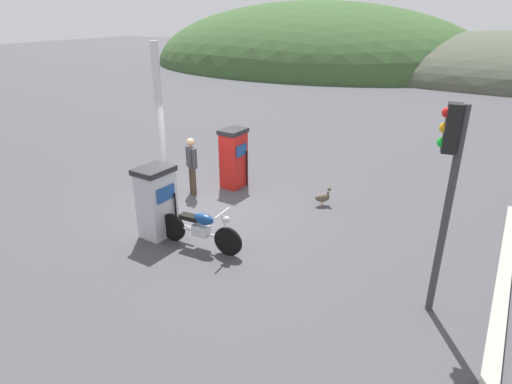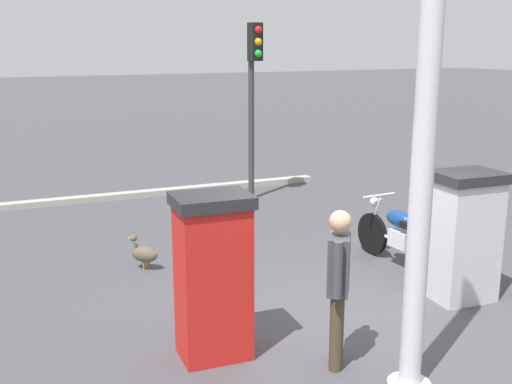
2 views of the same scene
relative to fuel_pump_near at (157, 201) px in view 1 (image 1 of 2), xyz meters
name	(u,v)px [view 1 (image 1 of 2)]	position (x,y,z in m)	size (l,w,h in m)	color
ground_plane	(205,208)	(0.11, 1.65, -0.82)	(120.00, 120.00, 0.00)	#424247
fuel_pump_near	(157,201)	(0.00, 0.00, 0.00)	(0.74, 0.86, 1.61)	silver
fuel_pump_far	(234,158)	(0.00, 3.31, 0.04)	(0.67, 0.80, 1.68)	red
motorcycle_near_pump	(200,228)	(1.18, -0.05, -0.35)	(2.03, 0.56, 0.95)	black
attendant_person	(192,163)	(-0.73, 2.31, 0.08)	(0.51, 0.41, 1.58)	#473828
wandering_duck	(323,197)	(2.73, 3.23, -0.58)	(0.43, 0.41, 0.49)	brown
roadside_traffic_light	(448,177)	(5.71, 0.06, 1.59)	(0.39, 0.27, 3.50)	#38383A
canopy_support_pole	(161,125)	(-1.36, 1.92, 1.12)	(0.40, 0.40, 4.03)	silver
road_edge_kerb	(504,277)	(6.91, 1.65, -0.76)	(0.64, 7.05, 0.12)	#9E9E93
distant_hill_secondary	(312,66)	(-8.75, 32.10, -0.82)	(30.90, 22.18, 11.10)	#38562D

